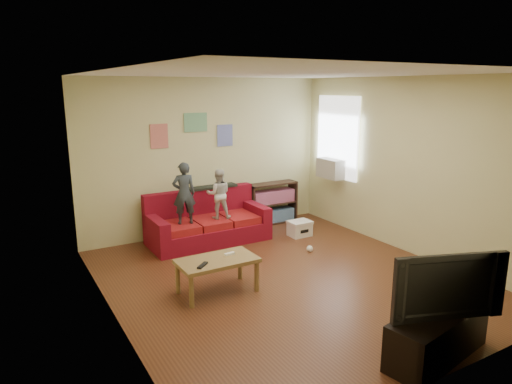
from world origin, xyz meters
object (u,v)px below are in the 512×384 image
child_a (184,193)px  sofa (207,224)px  tv_stand (438,335)px  file_box (300,228)px  child_b (219,194)px  coffee_table (217,264)px  television (443,282)px  bookshelf (272,205)px

child_a → sofa: bearing=-146.1°
child_a → tv_stand: child_a is taller
tv_stand → child_a: bearing=93.2°
sofa → file_box: (1.50, -0.59, -0.16)m
child_b → child_a: bearing=22.7°
sofa → coffee_table: 2.02m
child_b → coffee_table: bearing=86.1°
coffee_table → television: size_ratio=0.90×
file_box → television: size_ratio=0.35×
file_box → television: television is taller
sofa → child_b: size_ratio=2.39×
child_b → bookshelf: size_ratio=0.84×
sofa → tv_stand: bearing=-83.6°
child_b → bookshelf: bearing=-137.8°
sofa → file_box: 1.61m
child_a → bookshelf: size_ratio=1.01×
sofa → coffee_table: sofa is taller
child_a → television: bearing=116.5°
coffee_table → bookshelf: bookshelf is taller
sofa → child_a: child_a is taller
tv_stand → television: size_ratio=1.12×
bookshelf → television: 4.68m
file_box → television: (-1.02, -3.65, 0.64)m
sofa → child_b: (0.15, -0.17, 0.53)m
child_a → file_box: 2.14m
file_box → child_b: bearing=162.7°
coffee_table → child_a: bearing=81.4°
television → tv_stand: bearing=0.0°
sofa → child_b: bearing=-48.5°
sofa → coffee_table: (-0.71, -1.89, 0.09)m
child_b → file_box: (1.35, -0.42, -0.69)m
child_a → tv_stand: size_ratio=0.81×
sofa → television: size_ratio=1.80×
file_box → television: bearing=-105.6°
coffee_table → television: bearing=-63.1°
coffee_table → bookshelf: bearing=44.9°
child_b → file_box: size_ratio=2.12×
file_box → television: 3.84m
bookshelf → television: (-1.01, -4.55, 0.42)m
bookshelf → television: television is taller
bookshelf → child_b: bearing=-160.5°
child_b → coffee_table: 1.97m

